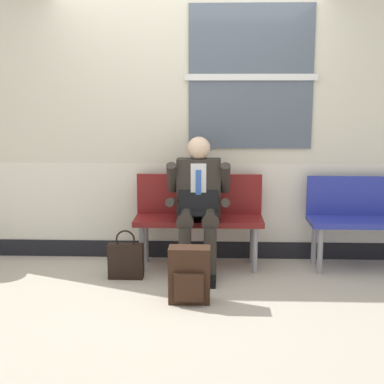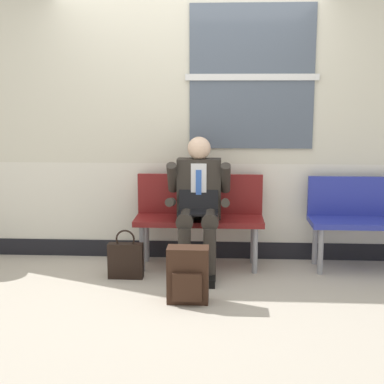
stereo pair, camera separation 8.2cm
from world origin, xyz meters
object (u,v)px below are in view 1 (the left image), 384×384
bench_with_person (199,212)px  backpack (189,275)px  bench_empty (366,214)px  handbag (126,260)px  person_seated (198,202)px

bench_with_person → backpack: bearing=-92.9°
bench_empty → handbag: 2.25m
person_seated → backpack: person_seated is taller
person_seated → backpack: size_ratio=2.78×
bench_empty → handbag: bench_empty is taller
backpack → handbag: backpack is taller
bench_with_person → backpack: 1.00m
bench_empty → person_seated: 1.57m
bench_with_person → handbag: 0.83m
bench_with_person → bench_empty: bearing=-0.1°
bench_with_person → bench_empty: size_ratio=1.10×
handbag → bench_with_person: bearing=33.5°
bench_with_person → bench_empty: 1.55m
bench_empty → person_seated: (-1.55, -0.19, 0.15)m
person_seated → backpack: (-0.05, -0.76, -0.43)m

